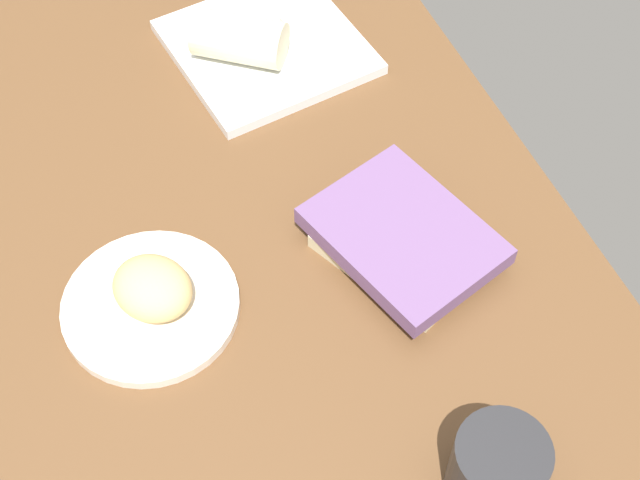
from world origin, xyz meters
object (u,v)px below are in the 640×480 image
object	(u,v)px
scone_pastry	(152,288)
sauce_cup	(297,18)
coffee_mug	(495,475)
square_plate	(267,47)
breakfast_wrap	(239,39)
book_stack	(404,239)
round_plate	(151,306)

from	to	relation	value
scone_pastry	sauce_cup	distance (cm)	48.73
scone_pastry	coffee_mug	bearing A→B (deg)	-144.02
square_plate	sauce_cup	world-z (taller)	sauce_cup
breakfast_wrap	book_stack	world-z (taller)	breakfast_wrap
book_stack	square_plate	bearing A→B (deg)	4.44
square_plate	sauce_cup	bearing A→B (deg)	-73.05
square_plate	breakfast_wrap	distance (cm)	6.04
coffee_mug	book_stack	bearing A→B (deg)	-9.27
round_plate	coffee_mug	bearing A→B (deg)	-143.34
scone_pastry	sauce_cup	size ratio (longest dim) A/B	1.76
scone_pastry	breakfast_wrap	bearing A→B (deg)	-33.27
round_plate	coffee_mug	distance (cm)	42.55
square_plate	sauce_cup	xyz separation A→B (cm)	(1.63, -5.34, 2.14)
round_plate	breakfast_wrap	bearing A→B (deg)	-34.16
scone_pastry	breakfast_wrap	world-z (taller)	breakfast_wrap
sauce_cup	book_stack	size ratio (longest dim) A/B	0.22
book_stack	scone_pastry	bearing A→B (deg)	83.30
scone_pastry	coffee_mug	distance (cm)	41.84
breakfast_wrap	coffee_mug	distance (cm)	67.81
coffee_mug	round_plate	bearing A→B (deg)	36.66
round_plate	sauce_cup	distance (cm)	49.15
round_plate	square_plate	distance (cm)	44.43
scone_pastry	round_plate	bearing A→B (deg)	81.97
breakfast_wrap	book_stack	bearing A→B (deg)	-131.65
sauce_cup	coffee_mug	size ratio (longest dim) A/B	0.44
scone_pastry	breakfast_wrap	distance (cm)	40.57
sauce_cup	coffee_mug	xyz separation A→B (cm)	(-70.70, 7.29, 2.16)
scone_pastry	book_stack	world-z (taller)	scone_pastry
breakfast_wrap	square_plate	bearing A→B (deg)	-35.72
round_plate	breakfast_wrap	world-z (taller)	breakfast_wrap
book_stack	sauce_cup	bearing A→B (deg)	-3.31
sauce_cup	breakfast_wrap	bearing A→B (deg)	106.95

